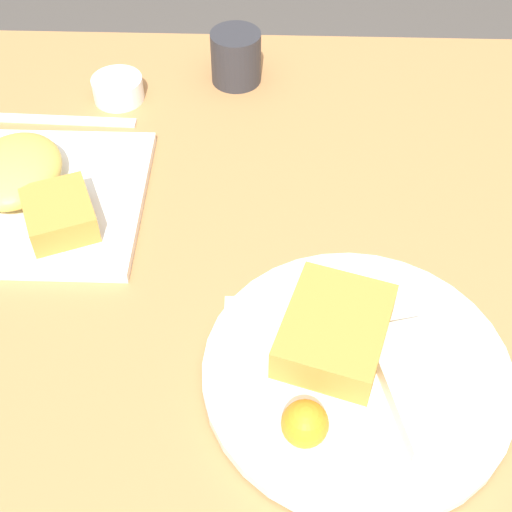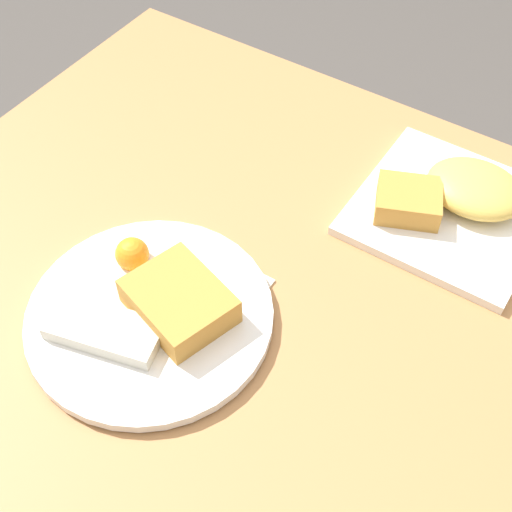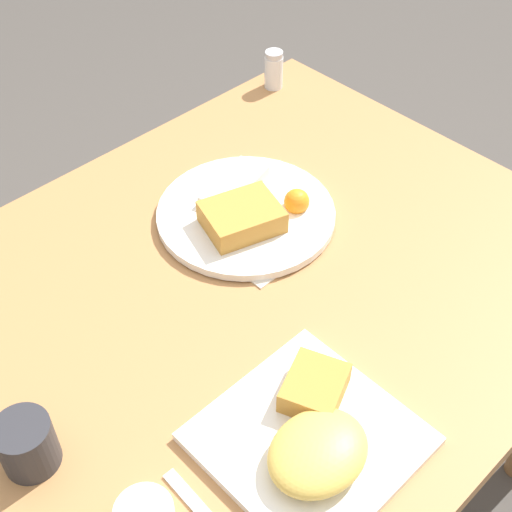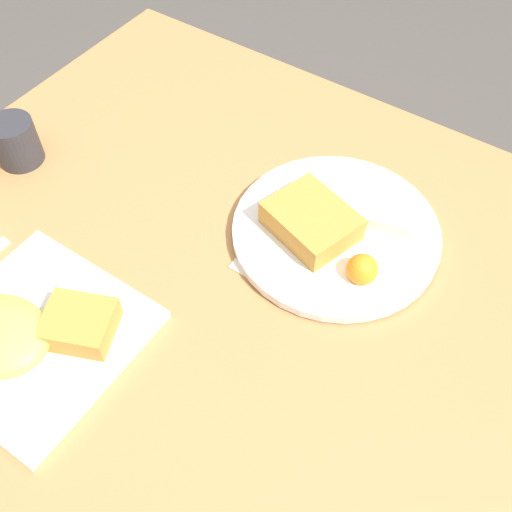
{
  "view_description": "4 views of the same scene",
  "coord_description": "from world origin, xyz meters",
  "px_view_note": "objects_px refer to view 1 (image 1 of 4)",
  "views": [
    {
      "loc": [
        0.48,
        0.03,
        1.32
      ],
      "look_at": [
        -0.02,
        0.02,
        0.76
      ],
      "focal_mm": 50.0,
      "sensor_mm": 36.0,
      "label": 1
    },
    {
      "loc": [
        -0.29,
        0.47,
        1.44
      ],
      "look_at": [
        0.02,
        -0.01,
        0.75
      ],
      "focal_mm": 50.0,
      "sensor_mm": 36.0,
      "label": 2
    },
    {
      "loc": [
        -0.53,
        -0.55,
        1.53
      ],
      "look_at": [
        0.02,
        0.02,
        0.74
      ],
      "focal_mm": 50.0,
      "sensor_mm": 36.0,
      "label": 3
    },
    {
      "loc": [
        0.31,
        -0.41,
        1.4
      ],
      "look_at": [
        0.03,
        0.0,
        0.74
      ],
      "focal_mm": 42.0,
      "sensor_mm": 36.0,
      "label": 4
    }
  ],
  "objects_px": {
    "sauce_ramekin": "(118,88)",
    "coffee_mug": "(236,57)",
    "plate_oval_far": "(355,366)",
    "butter_knife": "(61,120)",
    "plate_square_near": "(34,190)"
  },
  "relations": [
    {
      "from": "butter_knife",
      "to": "coffee_mug",
      "type": "relative_size",
      "value": 2.76
    },
    {
      "from": "plate_oval_far",
      "to": "sauce_ramekin",
      "type": "bearing_deg",
      "value": -145.93
    },
    {
      "from": "sauce_ramekin",
      "to": "butter_knife",
      "type": "xyz_separation_m",
      "value": [
        0.06,
        -0.07,
        -0.02
      ]
    },
    {
      "from": "plate_square_near",
      "to": "sauce_ramekin",
      "type": "xyz_separation_m",
      "value": [
        -0.22,
        0.07,
        -0.0
      ]
    },
    {
      "from": "plate_oval_far",
      "to": "butter_knife",
      "type": "height_order",
      "value": "plate_oval_far"
    },
    {
      "from": "plate_oval_far",
      "to": "coffee_mug",
      "type": "relative_size",
      "value": 4.03
    },
    {
      "from": "plate_oval_far",
      "to": "butter_knife",
      "type": "bearing_deg",
      "value": -136.42
    },
    {
      "from": "plate_oval_far",
      "to": "butter_knife",
      "type": "xyz_separation_m",
      "value": [
        -0.4,
        -0.38,
        -0.02
      ]
    },
    {
      "from": "plate_square_near",
      "to": "butter_knife",
      "type": "relative_size",
      "value": 1.19
    },
    {
      "from": "plate_square_near",
      "to": "coffee_mug",
      "type": "distance_m",
      "value": 0.36
    },
    {
      "from": "butter_knife",
      "to": "coffee_mug",
      "type": "distance_m",
      "value": 0.26
    },
    {
      "from": "plate_square_near",
      "to": "plate_oval_far",
      "type": "distance_m",
      "value": 0.44
    },
    {
      "from": "plate_oval_far",
      "to": "coffee_mug",
      "type": "height_order",
      "value": "coffee_mug"
    },
    {
      "from": "sauce_ramekin",
      "to": "coffee_mug",
      "type": "xyz_separation_m",
      "value": [
        -0.05,
        0.17,
        0.02
      ]
    },
    {
      "from": "butter_knife",
      "to": "plate_oval_far",
      "type": "bearing_deg",
      "value": -44.45
    }
  ]
}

